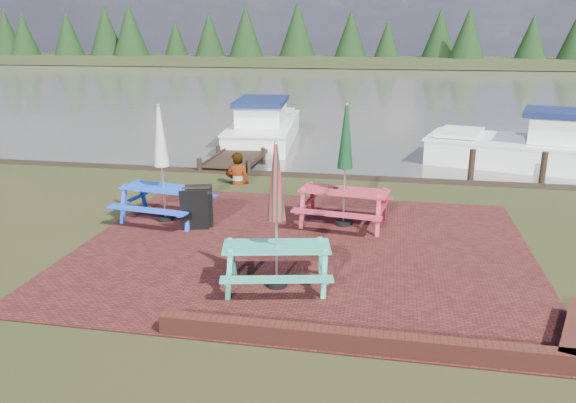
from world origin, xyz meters
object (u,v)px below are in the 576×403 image
(picnic_table_red, at_px, (344,185))
(person, at_px, (237,153))
(jetty, at_px, (256,143))
(boat_near, at_px, (556,150))
(picnic_table_teal, at_px, (276,239))
(picnic_table_blue, at_px, (163,182))
(boat_jetty, at_px, (264,128))
(chalkboard, at_px, (197,208))

(picnic_table_red, bearing_deg, person, 145.44)
(jetty, distance_m, boat_near, 10.57)
(picnic_table_teal, distance_m, picnic_table_red, 3.53)
(picnic_table_blue, bearing_deg, picnic_table_teal, -34.08)
(picnic_table_teal, bearing_deg, picnic_table_blue, 125.77)
(picnic_table_teal, distance_m, jetty, 12.56)
(picnic_table_teal, xyz_separation_m, person, (-2.51, 6.44, 0.05))
(picnic_table_teal, distance_m, person, 6.91)
(picnic_table_teal, bearing_deg, person, 99.28)
(person, bearing_deg, jetty, -92.93)
(picnic_table_blue, distance_m, boat_jetty, 10.81)
(picnic_table_blue, bearing_deg, boat_jetty, 98.99)
(jetty, xyz_separation_m, person, (0.83, -5.65, 0.81))
(chalkboard, xyz_separation_m, boat_jetty, (-1.09, 11.23, -0.09))
(chalkboard, bearing_deg, jetty, 79.73)
(chalkboard, relative_size, boat_near, 0.12)
(chalkboard, height_order, jetty, chalkboard)
(chalkboard, xyz_separation_m, person, (-0.18, 3.91, 0.42))
(picnic_table_teal, bearing_deg, chalkboard, 120.63)
(jetty, bearing_deg, picnic_table_blue, -89.56)
(jetty, xyz_separation_m, boat_jetty, (-0.08, 1.67, 0.30))
(picnic_table_red, relative_size, chalkboard, 2.81)
(picnic_table_red, xyz_separation_m, person, (-3.33, 3.01, -0.03))
(picnic_table_teal, xyz_separation_m, boat_jetty, (-3.42, 13.76, -0.46))
(boat_near, bearing_deg, boat_jetty, 90.41)
(boat_near, height_order, person, person)
(chalkboard, height_order, boat_jetty, boat_jetty)
(picnic_table_red, height_order, picnic_table_blue, picnic_table_red)
(chalkboard, relative_size, boat_jetty, 0.13)
(picnic_table_teal, bearing_deg, boat_near, 44.94)
(picnic_table_red, distance_m, person, 4.49)
(picnic_table_blue, xyz_separation_m, boat_near, (10.44, 8.05, -0.49))
(picnic_table_blue, bearing_deg, person, 85.80)
(picnic_table_red, bearing_deg, picnic_table_blue, -166.02)
(picnic_table_teal, xyz_separation_m, jetty, (-3.34, 12.08, -0.76))
(jetty, bearing_deg, picnic_table_teal, -74.57)
(person, bearing_deg, picnic_table_blue, 66.33)
(picnic_table_red, relative_size, person, 1.47)
(boat_jetty, bearing_deg, picnic_table_red, -73.37)
(chalkboard, bearing_deg, picnic_table_teal, -63.68)
(boat_near, distance_m, person, 10.72)
(picnic_table_red, distance_m, jetty, 9.64)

